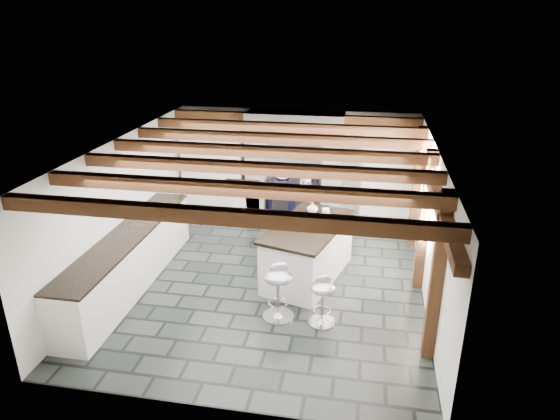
% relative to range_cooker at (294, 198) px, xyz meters
% --- Properties ---
extents(ground, '(6.00, 6.00, 0.00)m').
position_rel_range_cooker_xyz_m(ground, '(0.00, -2.68, -0.47)').
color(ground, black).
rests_on(ground, ground).
extents(room_shell, '(6.00, 6.03, 6.00)m').
position_rel_range_cooker_xyz_m(room_shell, '(-0.61, -1.26, 0.60)').
color(room_shell, white).
rests_on(room_shell, ground).
extents(range_cooker, '(1.00, 0.63, 0.99)m').
position_rel_range_cooker_xyz_m(range_cooker, '(0.00, 0.00, 0.00)').
color(range_cooker, black).
rests_on(range_cooker, ground).
extents(kitchen_island, '(1.49, 2.13, 1.27)m').
position_rel_range_cooker_xyz_m(kitchen_island, '(0.62, -2.48, 0.02)').
color(kitchen_island, white).
rests_on(kitchen_island, ground).
extents(bar_stool_near, '(0.45, 0.45, 0.74)m').
position_rel_range_cooker_xyz_m(bar_stool_near, '(0.98, -3.79, -0.01)').
color(bar_stool_near, silver).
rests_on(bar_stool_near, ground).
extents(bar_stool_far, '(0.56, 0.56, 0.86)m').
position_rel_range_cooker_xyz_m(bar_stool_far, '(0.34, -3.76, 0.07)').
color(bar_stool_far, silver).
rests_on(bar_stool_far, ground).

